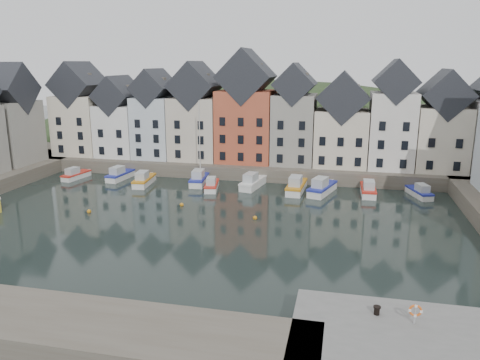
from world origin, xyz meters
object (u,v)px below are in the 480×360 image
(boat_d, at_px, (199,179))
(mooring_bollard, at_px, (377,310))
(boat_a, at_px, (76,175))
(life_ring_post, at_px, (415,311))

(boat_d, bearing_deg, mooring_bollard, -63.36)
(boat_a, bearing_deg, mooring_bollard, -30.94)
(boat_a, height_order, mooring_bollard, mooring_bollard)
(boat_a, height_order, boat_d, boat_d)
(boat_a, bearing_deg, life_ring_post, -30.06)
(boat_a, distance_m, mooring_bollard, 55.65)
(boat_d, relative_size, mooring_bollard, 22.26)
(boat_a, height_order, life_ring_post, life_ring_post)
(boat_d, bearing_deg, boat_a, 177.72)
(mooring_bollard, xyz_separation_m, life_ring_post, (2.19, -0.64, 0.55))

